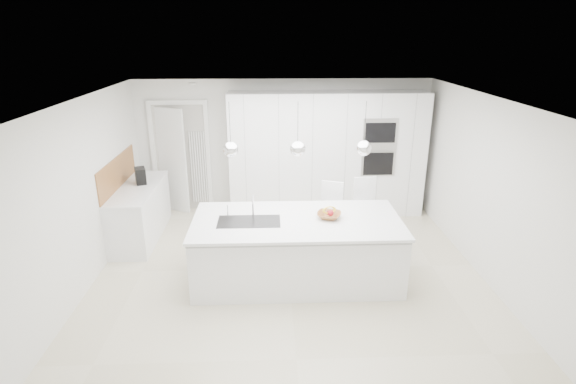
{
  "coord_description": "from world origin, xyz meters",
  "views": [
    {
      "loc": [
        -0.24,
        -5.86,
        3.32
      ],
      "look_at": [
        0.0,
        0.3,
        1.1
      ],
      "focal_mm": 28.0,
      "sensor_mm": 36.0,
      "label": 1
    }
  ],
  "objects_px": {
    "island_base": "(297,252)",
    "bar_stool_right": "(365,215)",
    "espresso_machine": "(140,176)",
    "fruit_bowl": "(329,215)",
    "bar_stool_left": "(333,219)"
  },
  "relations": [
    {
      "from": "espresso_machine",
      "to": "island_base",
      "type": "bearing_deg",
      "value": -54.2
    },
    {
      "from": "island_base",
      "to": "bar_stool_right",
      "type": "relative_size",
      "value": 2.45
    },
    {
      "from": "island_base",
      "to": "espresso_machine",
      "type": "relative_size",
      "value": 10.43
    },
    {
      "from": "fruit_bowl",
      "to": "bar_stool_left",
      "type": "distance_m",
      "value": 0.89
    },
    {
      "from": "island_base",
      "to": "bar_stool_left",
      "type": "bearing_deg",
      "value": 54.56
    },
    {
      "from": "bar_stool_left",
      "to": "bar_stool_right",
      "type": "height_order",
      "value": "bar_stool_right"
    },
    {
      "from": "espresso_machine",
      "to": "bar_stool_left",
      "type": "xyz_separation_m",
      "value": [
        3.14,
        -0.83,
        -0.48
      ]
    },
    {
      "from": "island_base",
      "to": "fruit_bowl",
      "type": "bearing_deg",
      "value": 10.13
    },
    {
      "from": "espresso_machine",
      "to": "bar_stool_left",
      "type": "distance_m",
      "value": 3.28
    },
    {
      "from": "bar_stool_left",
      "to": "island_base",
      "type": "bearing_deg",
      "value": -105.07
    },
    {
      "from": "fruit_bowl",
      "to": "bar_stool_right",
      "type": "distance_m",
      "value": 1.18
    },
    {
      "from": "espresso_machine",
      "to": "bar_stool_left",
      "type": "height_order",
      "value": "espresso_machine"
    },
    {
      "from": "island_base",
      "to": "fruit_bowl",
      "type": "distance_m",
      "value": 0.68
    },
    {
      "from": "fruit_bowl",
      "to": "espresso_machine",
      "type": "distance_m",
      "value": 3.38
    },
    {
      "from": "bar_stool_left",
      "to": "fruit_bowl",
      "type": "bearing_deg",
      "value": -81.91
    }
  ]
}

